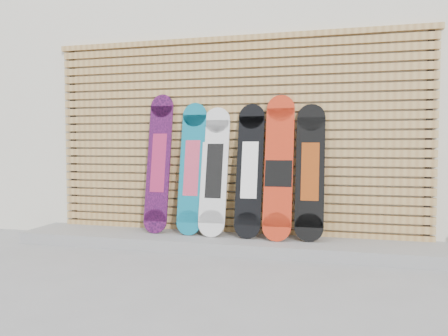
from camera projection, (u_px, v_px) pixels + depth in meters
The scene contains 10 objects.
ground at pixel (224, 266), 3.94m from camera, with size 80.00×80.00×0.00m, color gray.
building at pixel (307, 102), 7.11m from camera, with size 12.00×5.00×3.60m, color beige.
concrete_step at pixel (226, 243), 4.63m from camera, with size 4.60×0.70×0.12m, color gray.
slat_wall at pixel (233, 135), 4.85m from camera, with size 4.26×0.08×2.29m.
snowboard_0 at pixel (159, 163), 4.90m from camera, with size 0.27×0.30×1.56m.
snowboard_1 at pixel (192, 168), 4.81m from camera, with size 0.28×0.30×1.45m.
snowboard_2 at pixel (214, 171), 4.73m from camera, with size 0.29×0.33×1.40m.
snowboard_3 at pixel (250, 170), 4.64m from camera, with size 0.28×0.32×1.43m.
snowboard_4 at pixel (279, 167), 4.53m from camera, with size 0.30×0.37×1.51m.
snowboard_5 at pixel (310, 172), 4.49m from camera, with size 0.29×0.31×1.41m.
Camera 1 is at (0.96, -3.77, 1.09)m, focal length 35.00 mm.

